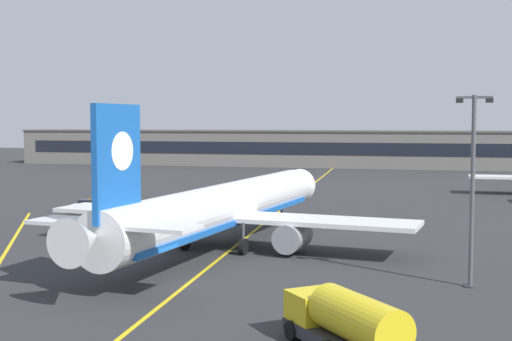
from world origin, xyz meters
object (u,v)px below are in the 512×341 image
(safety_cone_by_port_wing, at_px, (56,232))
(apron_lamp_post, at_px, (472,187))
(safety_cone_by_nose_gear, at_px, (272,220))
(airliner_foreground, at_px, (223,208))
(service_car_fourth, at_px, (90,207))
(service_truck_baggage_yellow, at_px, (347,324))

(safety_cone_by_port_wing, bearing_deg, apron_lamp_post, -17.98)
(safety_cone_by_nose_gear, distance_m, safety_cone_by_port_wing, 21.86)
(apron_lamp_post, relative_size, safety_cone_by_nose_gear, 22.27)
(airliner_foreground, xyz_separation_m, service_car_fourth, (-21.06, 16.92, -2.60))
(airliner_foreground, distance_m, apron_lamp_post, 21.31)
(apron_lamp_post, relative_size, safety_cone_by_port_wing, 22.27)
(airliner_foreground, bearing_deg, service_car_fourth, 141.21)
(airliner_foreground, bearing_deg, safety_cone_by_port_wing, 170.08)
(service_car_fourth, height_order, service_truck_baggage_yellow, service_truck_baggage_yellow)
(service_truck_baggage_yellow, xyz_separation_m, safety_cone_by_port_wing, (-30.14, 26.63, -1.23))
(safety_cone_by_port_wing, bearing_deg, service_car_fourth, 105.27)
(apron_lamp_post, distance_m, service_car_fourth, 48.08)
(service_car_fourth, distance_m, safety_cone_by_port_wing, 14.42)
(airliner_foreground, xyz_separation_m, service_truck_baggage_yellow, (12.88, -23.61, -1.88))
(apron_lamp_post, height_order, safety_cone_by_nose_gear, apron_lamp_post)
(airliner_foreground, height_order, safety_cone_by_port_wing, airliner_foreground)
(airliner_foreground, distance_m, safety_cone_by_port_wing, 17.80)
(apron_lamp_post, height_order, service_car_fourth, apron_lamp_post)
(safety_cone_by_nose_gear, bearing_deg, safety_cone_by_port_wing, -145.72)
(apron_lamp_post, relative_size, service_truck_baggage_yellow, 1.66)
(safety_cone_by_nose_gear, bearing_deg, service_truck_baggage_yellow, -72.77)
(apron_lamp_post, height_order, safety_cone_by_port_wing, apron_lamp_post)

